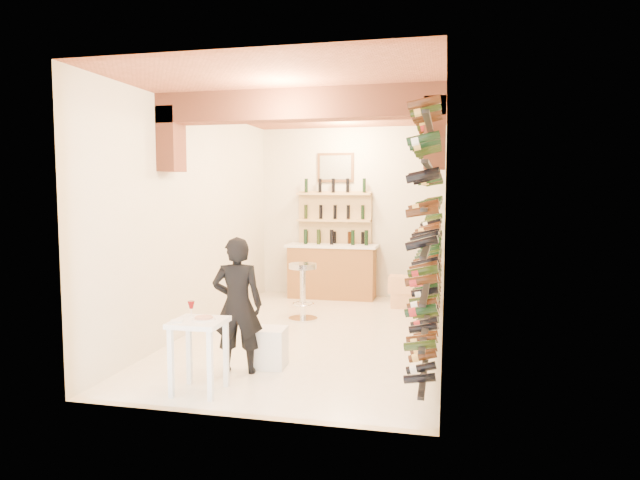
% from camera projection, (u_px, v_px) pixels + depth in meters
% --- Properties ---
extents(ground, '(6.00, 6.00, 0.00)m').
position_uv_depth(ground, '(315.00, 333.00, 7.86)').
color(ground, white).
rests_on(ground, ground).
extents(room_shell, '(3.52, 6.02, 3.21)m').
position_uv_depth(room_shell, '(311.00, 172.00, 7.41)').
color(room_shell, beige).
rests_on(room_shell, ground).
extents(wine_rack, '(0.32, 5.70, 2.56)m').
position_uv_depth(wine_rack, '(427.00, 226.00, 7.39)').
color(wine_rack, black).
rests_on(wine_rack, ground).
extents(back_counter, '(1.70, 0.62, 1.29)m').
position_uv_depth(back_counter, '(332.00, 270.00, 10.45)').
color(back_counter, '#94602D').
rests_on(back_counter, ground).
extents(back_shelving, '(1.40, 0.31, 2.73)m').
position_uv_depth(back_shelving, '(335.00, 235.00, 10.63)').
color(back_shelving, tan).
rests_on(back_shelving, ground).
extents(tasting_table, '(0.51, 0.51, 0.89)m').
position_uv_depth(tasting_table, '(199.00, 333.00, 5.53)').
color(tasting_table, white).
rests_on(tasting_table, ground).
extents(white_stool, '(0.38, 0.38, 0.45)m').
position_uv_depth(white_stool, '(270.00, 347.00, 6.36)').
color(white_stool, white).
rests_on(white_stool, ground).
extents(person, '(0.62, 0.47, 1.51)m').
position_uv_depth(person, '(237.00, 305.00, 6.12)').
color(person, black).
rests_on(person, ground).
extents(chrome_barstool, '(0.46, 0.46, 0.89)m').
position_uv_depth(chrome_barstool, '(303.00, 287.00, 8.64)').
color(chrome_barstool, silver).
rests_on(chrome_barstool, ground).
extents(crate_lower, '(0.46, 0.35, 0.26)m').
position_uv_depth(crate_lower, '(403.00, 300.00, 9.61)').
color(crate_lower, '#E7B07F').
rests_on(crate_lower, ground).
extents(crate_upper, '(0.50, 0.35, 0.29)m').
position_uv_depth(crate_upper, '(403.00, 284.00, 9.59)').
color(crate_upper, '#E7B07F').
rests_on(crate_upper, crate_lower).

